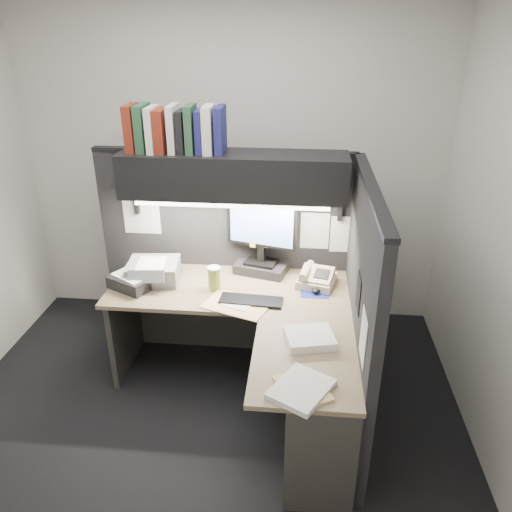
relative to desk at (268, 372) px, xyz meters
name	(u,v)px	position (x,y,z in m)	size (l,w,h in m)	color
floor	(204,421)	(-0.43, 0.00, -0.44)	(3.50, 3.50, 0.00)	black
wall_back	(231,167)	(-0.43, 1.50, 0.91)	(3.50, 0.04, 2.70)	silver
wall_front	(86,441)	(-0.43, -1.50, 0.91)	(3.50, 0.04, 2.70)	silver
partition_back	(226,256)	(-0.40, 0.93, 0.36)	(1.90, 0.06, 1.60)	black
partition_right	(359,313)	(0.55, 0.18, 0.36)	(0.06, 1.50, 1.60)	black
desk	(268,372)	(0.00, 0.00, 0.00)	(1.70, 1.53, 0.73)	#7D6F50
overhead_shelf	(233,175)	(-0.30, 0.75, 1.06)	(1.55, 0.34, 0.30)	black
task_light_tube	(231,205)	(-0.30, 0.61, 0.89)	(0.04, 0.04, 1.32)	white
monitor	(261,245)	(-0.11, 0.82, 0.51)	(0.51, 0.32, 0.56)	black
keyboard	(251,301)	(-0.14, 0.37, 0.30)	(0.42, 0.14, 0.02)	black
mousepad	(315,292)	(0.29, 0.55, 0.29)	(0.19, 0.18, 0.00)	navy
mouse	(317,289)	(0.30, 0.55, 0.31)	(0.07, 0.11, 0.04)	black
telephone	(317,279)	(0.30, 0.66, 0.34)	(0.25, 0.26, 0.10)	tan
coffee_cup	(214,279)	(-0.42, 0.53, 0.37)	(0.09, 0.09, 0.16)	#ADB146
printer	(154,271)	(-0.88, 0.62, 0.36)	(0.36, 0.30, 0.14)	gray
notebook_stack	(133,281)	(-1.00, 0.51, 0.33)	(0.29, 0.24, 0.09)	black
open_folder	(237,305)	(-0.23, 0.32, 0.29)	(0.42, 0.27, 0.01)	#DBB67B
paper_stack_a	(310,338)	(0.25, -0.05, 0.31)	(0.28, 0.23, 0.05)	white
paper_stack_b	(301,389)	(0.21, -0.50, 0.30)	(0.25, 0.31, 0.03)	white
manila_stack	(303,388)	(0.21, -0.48, 0.30)	(0.22, 0.28, 0.02)	#DBB67B
binder_row	(175,129)	(-0.68, 0.75, 1.36)	(0.65, 0.25, 0.31)	maroon
pinned_papers	(274,248)	(0.00, 0.56, 0.61)	(1.76, 1.31, 0.51)	white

